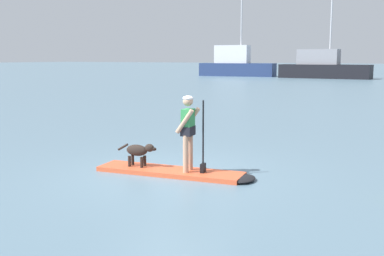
% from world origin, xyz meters
% --- Properties ---
extents(ground_plane, '(400.00, 400.00, 0.00)m').
position_xyz_m(ground_plane, '(0.00, 0.00, 0.00)').
color(ground_plane, slate).
extents(paddleboard, '(3.67, 1.28, 0.10)m').
position_xyz_m(paddleboard, '(0.23, 0.03, 0.05)').
color(paddleboard, '#E55933').
rests_on(paddleboard, ground_plane).
extents(person_paddler, '(0.64, 0.53, 1.66)m').
position_xyz_m(person_paddler, '(0.45, 0.07, 1.06)').
color(person_paddler, tan).
rests_on(person_paddler, paddleboard).
extents(dog, '(0.98, 0.29, 0.54)m').
position_xyz_m(dog, '(-0.76, -0.11, 0.46)').
color(dog, '#2D231E').
rests_on(dog, paddleboard).
extents(moored_boat_center, '(10.66, 3.85, 11.66)m').
position_xyz_m(moored_boat_center, '(-21.61, 51.16, 1.59)').
color(moored_boat_center, navy).
rests_on(moored_boat_center, ground_plane).
extents(moored_boat_starboard, '(11.02, 2.87, 11.36)m').
position_xyz_m(moored_boat_starboard, '(-9.33, 50.24, 1.36)').
color(moored_boat_starboard, black).
rests_on(moored_boat_starboard, ground_plane).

